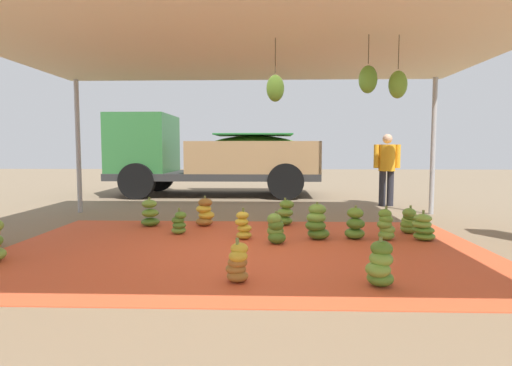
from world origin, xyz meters
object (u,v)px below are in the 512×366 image
at_px(banana_bunch_3, 276,229).
at_px(banana_bunch_7, 355,225).
at_px(banana_bunch_2, 285,213).
at_px(banana_bunch_0, 205,213).
at_px(banana_bunch_11, 317,223).
at_px(banana_bunch_8, 380,265).
at_px(banana_bunch_10, 409,221).
at_px(cargo_truck_main, 208,155).
at_px(banana_bunch_6, 150,214).
at_px(banana_bunch_5, 243,226).
at_px(banana_bunch_9, 386,225).
at_px(worker_0, 387,164).
at_px(banana_bunch_13, 423,228).
at_px(banana_bunch_4, 179,223).
at_px(banana_bunch_12, 238,264).

bearing_deg(banana_bunch_3, banana_bunch_7, 15.95).
xyz_separation_m(banana_bunch_2, banana_bunch_3, (-0.18, -1.50, -0.00)).
relative_size(banana_bunch_0, banana_bunch_11, 0.95).
xyz_separation_m(banana_bunch_8, banana_bunch_10, (1.17, 2.72, -0.02)).
bearing_deg(banana_bunch_3, banana_bunch_8, -61.88).
bearing_deg(cargo_truck_main, banana_bunch_6, -93.07).
height_order(banana_bunch_5, banana_bunch_9, banana_bunch_9).
relative_size(banana_bunch_7, worker_0, 0.30).
bearing_deg(banana_bunch_13, banana_bunch_9, 176.64).
height_order(banana_bunch_7, banana_bunch_10, banana_bunch_7).
relative_size(banana_bunch_0, cargo_truck_main, 0.09).
bearing_deg(banana_bunch_4, banana_bunch_8, -44.50).
relative_size(banana_bunch_8, banana_bunch_11, 0.88).
height_order(banana_bunch_3, banana_bunch_7, banana_bunch_7).
height_order(banana_bunch_13, worker_0, worker_0).
bearing_deg(banana_bunch_5, worker_0, 50.64).
height_order(banana_bunch_5, banana_bunch_10, banana_bunch_5).
xyz_separation_m(banana_bunch_6, cargo_truck_main, (0.28, 5.23, 0.98)).
height_order(banana_bunch_3, banana_bunch_10, banana_bunch_3).
xyz_separation_m(banana_bunch_0, worker_0, (4.00, 2.88, 0.78)).
bearing_deg(banana_bunch_9, banana_bunch_13, -3.36).
height_order(banana_bunch_2, banana_bunch_9, banana_bunch_9).
xyz_separation_m(banana_bunch_7, banana_bunch_13, (1.01, -0.08, -0.03)).
relative_size(banana_bunch_6, banana_bunch_9, 1.02).
height_order(banana_bunch_3, banana_bunch_11, banana_bunch_11).
relative_size(banana_bunch_10, banana_bunch_11, 0.81).
bearing_deg(banana_bunch_11, banana_bunch_4, 172.14).
bearing_deg(worker_0, banana_bunch_6, -149.38).
xyz_separation_m(banana_bunch_2, banana_bunch_10, (2.00, -0.70, -0.01)).
bearing_deg(banana_bunch_13, banana_bunch_7, 175.75).
relative_size(banana_bunch_8, worker_0, 0.29).
distance_m(banana_bunch_0, banana_bunch_5, 1.31).
distance_m(banana_bunch_2, banana_bunch_5, 1.38).
height_order(banana_bunch_3, banana_bunch_4, banana_bunch_3).
bearing_deg(banana_bunch_6, banana_bunch_12, -59.77).
distance_m(banana_bunch_6, banana_bunch_9, 4.03).
height_order(banana_bunch_7, cargo_truck_main, cargo_truck_main).
height_order(banana_bunch_2, banana_bunch_10, banana_bunch_2).
bearing_deg(banana_bunch_5, banana_bunch_12, -87.97).
bearing_deg(banana_bunch_6, banana_bunch_10, -6.46).
relative_size(banana_bunch_9, cargo_truck_main, 0.08).
height_order(banana_bunch_4, banana_bunch_9, banana_bunch_9).
bearing_deg(banana_bunch_6, banana_bunch_11, -18.93).
bearing_deg(banana_bunch_11, banana_bunch_2, 110.83).
distance_m(banana_bunch_4, banana_bunch_11, 2.22).
bearing_deg(banana_bunch_13, banana_bunch_12, -141.94).
height_order(banana_bunch_3, cargo_truck_main, cargo_truck_main).
bearing_deg(banana_bunch_6, banana_bunch_5, -30.10).
bearing_deg(banana_bunch_9, banana_bunch_3, -169.65).
distance_m(banana_bunch_2, banana_bunch_12, 3.36).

